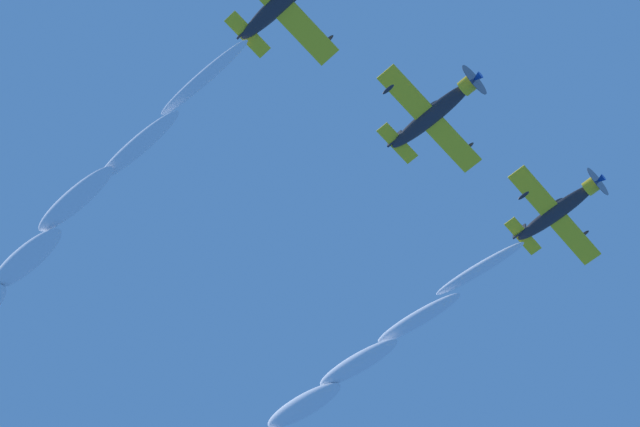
# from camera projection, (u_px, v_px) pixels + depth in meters

# --- Properties ---
(airplane_lead) EXTENTS (9.18, 8.59, 3.80)m
(airplane_lead) POSITION_uv_depth(u_px,v_px,m) (559.00, 210.00, 80.77)
(airplane_lead) COLOR #232328
(airplane_left_wingman) EXTENTS (9.37, 8.59, 3.36)m
(airplane_left_wingman) POSITION_uv_depth(u_px,v_px,m) (434.00, 113.00, 73.71)
(airplane_left_wingman) COLOR #232328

